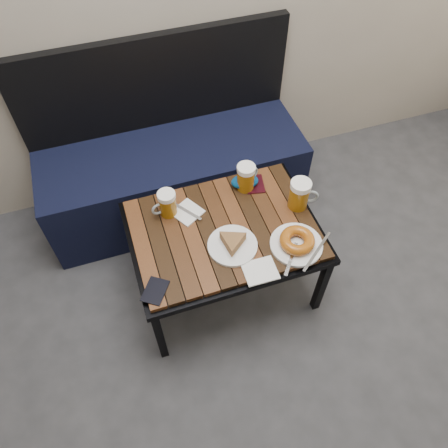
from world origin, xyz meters
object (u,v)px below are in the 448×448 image
object	(u,v)px
beer_mug_right	(300,194)
plate_pie	(233,243)
beer_mug_centre	(246,177)
bench	(173,170)
passport_burgundy	(255,184)
passport_navy	(155,291)
beer_mug_left	(167,204)
knit_pouch	(245,181)
cafe_table	(224,234)
plate_bagel	(297,242)

from	to	relation	value
beer_mug_right	plate_pie	xyz separation A→B (m)	(-0.36, -0.12, -0.05)
beer_mug_centre	bench	bearing A→B (deg)	95.58
bench	passport_burgundy	xyz separation A→B (m)	(0.32, -0.41, 0.20)
beer_mug_right	passport_navy	distance (m)	0.76
beer_mug_left	plate_pie	size ratio (longest dim) A/B	0.60
bench	knit_pouch	distance (m)	0.54
cafe_table	beer_mug_right	world-z (taller)	beer_mug_right
bench	plate_pie	size ratio (longest dim) A/B	6.53
cafe_table	passport_burgundy	distance (m)	0.30
plate_pie	knit_pouch	distance (m)	0.36
passport_navy	knit_pouch	bearing A→B (deg)	73.37
plate_pie	knit_pouch	bearing A→B (deg)	61.53
beer_mug_centre	passport_burgundy	size ratio (longest dim) A/B	1.17
cafe_table	passport_burgundy	world-z (taller)	passport_burgundy
cafe_table	plate_bagel	distance (m)	0.33
plate_bagel	passport_navy	distance (m)	0.62
beer_mug_centre	plate_bagel	bearing A→B (deg)	-104.50
knit_pouch	beer_mug_centre	bearing A→B (deg)	-84.04
passport_navy	passport_burgundy	xyz separation A→B (m)	(0.58, 0.41, 0.00)
beer_mug_centre	passport_navy	size ratio (longest dim) A/B	1.19
cafe_table	plate_bagel	world-z (taller)	plate_bagel
beer_mug_left	passport_burgundy	world-z (taller)	beer_mug_left
cafe_table	beer_mug_left	size ratio (longest dim) A/B	6.48
knit_pouch	passport_burgundy	bearing A→B (deg)	-10.95
passport_navy	bench	bearing A→B (deg)	107.25
beer_mug_centre	plate_bagel	world-z (taller)	beer_mug_centre
beer_mug_right	plate_bagel	size ratio (longest dim) A/B	0.54
passport_burgundy	knit_pouch	distance (m)	0.06
plate_bagel	cafe_table	bearing A→B (deg)	144.28
plate_pie	beer_mug_left	bearing A→B (deg)	128.84
beer_mug_left	beer_mug_right	bearing A→B (deg)	155.56
beer_mug_right	plate_pie	world-z (taller)	beer_mug_right
knit_pouch	beer_mug_right	bearing A→B (deg)	-45.39
bench	plate_pie	bearing A→B (deg)	-82.30
beer_mug_centre	beer_mug_right	world-z (taller)	beer_mug_right
knit_pouch	beer_mug_left	bearing A→B (deg)	-172.89
plate_pie	passport_navy	world-z (taller)	plate_pie
plate_bagel	passport_burgundy	bearing A→B (deg)	96.07
plate_bagel	knit_pouch	bearing A→B (deg)	102.68
beer_mug_right	bench	bearing A→B (deg)	146.30
beer_mug_right	passport_burgundy	xyz separation A→B (m)	(-0.14, 0.18, -0.07)
knit_pouch	bench	bearing A→B (deg)	123.56
plate_bagel	passport_navy	world-z (taller)	plate_bagel
cafe_table	beer_mug_right	distance (m)	0.38
beer_mug_left	knit_pouch	xyz separation A→B (m)	(0.39, 0.05, -0.04)
beer_mug_left	knit_pouch	distance (m)	0.39
bench	cafe_table	xyz separation A→B (m)	(0.09, -0.61, 0.16)
beer_mug_centre	passport_navy	distance (m)	0.68
passport_burgundy	knit_pouch	world-z (taller)	knit_pouch
beer_mug_right	plate_bagel	world-z (taller)	beer_mug_right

